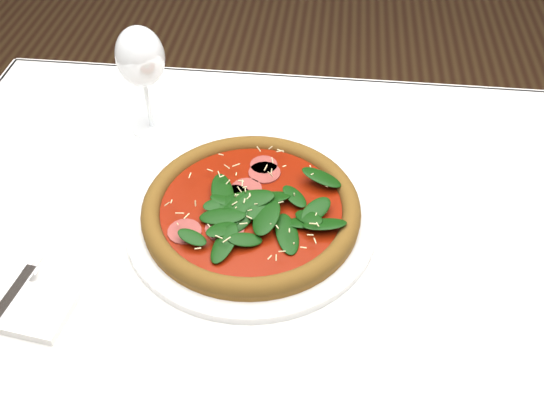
# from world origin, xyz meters

# --- Properties ---
(dining_table) EXTENTS (1.21, 0.81, 0.75)m
(dining_table) POSITION_xyz_m (0.00, 0.00, 0.65)
(dining_table) COLOR silver
(dining_table) RESTS_ON ground
(plate) EXTENTS (0.37, 0.37, 0.02)m
(plate) POSITION_xyz_m (-0.06, 0.00, 0.76)
(plate) COLOR white
(plate) RESTS_ON dining_table
(pizza) EXTENTS (0.42, 0.42, 0.04)m
(pizza) POSITION_xyz_m (-0.06, 0.00, 0.78)
(pizza) COLOR brown
(pizza) RESTS_ON plate
(wine_glass) EXTENTS (0.08, 0.08, 0.19)m
(wine_glass) POSITION_xyz_m (-0.27, 0.21, 0.89)
(wine_glass) COLOR white
(wine_glass) RESTS_ON dining_table
(napkin) EXTENTS (0.17, 0.10, 0.01)m
(napkin) POSITION_xyz_m (-0.36, -0.19, 0.76)
(napkin) COLOR silver
(napkin) RESTS_ON dining_table
(fork) EXTENTS (0.04, 0.16, 0.00)m
(fork) POSITION_xyz_m (-0.35, -0.16, 0.77)
(fork) COLOR silver
(fork) RESTS_ON napkin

